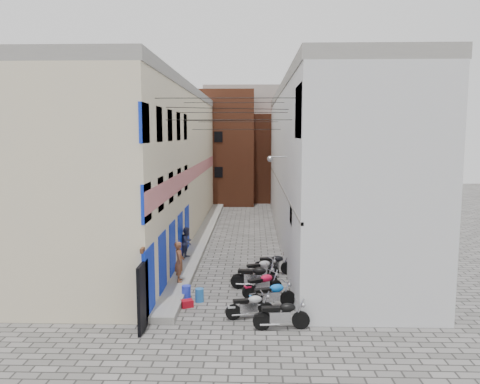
# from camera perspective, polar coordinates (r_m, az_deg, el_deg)

# --- Properties ---
(ground) EXTENTS (90.00, 90.00, 0.00)m
(ground) POSITION_cam_1_polar(r_m,az_deg,el_deg) (15.96, -2.10, -15.96)
(ground) COLOR #595754
(ground) RESTS_ON ground
(plinth) EXTENTS (0.90, 26.00, 0.25)m
(plinth) POSITION_cam_1_polar(r_m,az_deg,el_deg) (28.48, -4.51, -5.34)
(plinth) COLOR gray
(plinth) RESTS_ON ground
(building_left) EXTENTS (5.10, 27.00, 9.00)m
(building_left) POSITION_cam_1_polar(r_m,az_deg,el_deg) (28.29, -10.53, 3.43)
(building_left) COLOR beige
(building_left) RESTS_ON ground
(building_right) EXTENTS (5.94, 26.00, 9.00)m
(building_right) POSITION_cam_1_polar(r_m,az_deg,el_deg) (27.99, 9.93, 3.42)
(building_right) COLOR silver
(building_right) RESTS_ON ground
(building_far_brick_left) EXTENTS (6.00, 6.00, 10.00)m
(building_far_brick_left) POSITION_cam_1_polar(r_m,az_deg,el_deg) (42.77, -2.34, 5.42)
(building_far_brick_left) COLOR brown
(building_far_brick_left) RESTS_ON ground
(building_far_brick_right) EXTENTS (5.00, 6.00, 8.00)m
(building_far_brick_right) POSITION_cam_1_polar(r_m,az_deg,el_deg) (44.75, 4.27, 4.20)
(building_far_brick_right) COLOR brown
(building_far_brick_right) RESTS_ON ground
(building_far_concrete) EXTENTS (8.00, 5.00, 11.00)m
(building_far_concrete) POSITION_cam_1_polar(r_m,az_deg,el_deg) (48.67, 0.52, 6.22)
(building_far_concrete) COLOR gray
(building_far_concrete) RESTS_ON ground
(far_shopfront) EXTENTS (2.00, 0.30, 2.40)m
(far_shopfront) POSITION_cam_1_polar(r_m,az_deg,el_deg) (40.18, 0.26, -0.12)
(far_shopfront) COLOR black
(far_shopfront) RESTS_ON ground
(overhead_wires) EXTENTS (5.80, 13.02, 1.32)m
(overhead_wires) POSITION_cam_1_polar(r_m,az_deg,el_deg) (22.33, -0.88, 9.34)
(overhead_wires) COLOR black
(overhead_wires) RESTS_ON ground
(motorcycle_a) EXTENTS (1.89, 0.75, 1.07)m
(motorcycle_a) POSITION_cam_1_polar(r_m,az_deg,el_deg) (15.52, 5.07, -14.53)
(motorcycle_a) COLOR black
(motorcycle_a) RESTS_ON ground
(motorcycle_b) EXTENTS (1.76, 0.87, 0.97)m
(motorcycle_b) POSITION_cam_1_polar(r_m,az_deg,el_deg) (16.32, 1.21, -13.58)
(motorcycle_b) COLOR #A1A2A6
(motorcycle_b) RESTS_ON ground
(motorcycle_c) EXTENTS (1.94, 1.17, 1.07)m
(motorcycle_c) POSITION_cam_1_polar(r_m,az_deg,el_deg) (17.24, 3.88, -12.27)
(motorcycle_c) COLOR blue
(motorcycle_c) RESTS_ON ground
(motorcycle_d) EXTENTS (1.79, 1.38, 1.01)m
(motorcycle_d) POSITION_cam_1_polar(r_m,az_deg,el_deg) (18.43, 2.75, -11.06)
(motorcycle_d) COLOR red
(motorcycle_d) RESTS_ON ground
(motorcycle_e) EXTENTS (1.98, 0.79, 1.12)m
(motorcycle_e) POSITION_cam_1_polar(r_m,az_deg,el_deg) (19.18, 1.75, -10.16)
(motorcycle_e) COLOR black
(motorcycle_e) RESTS_ON ground
(motorcycle_f) EXTENTS (1.84, 1.22, 1.02)m
(motorcycle_f) POSITION_cam_1_polar(r_m,az_deg,el_deg) (20.34, 2.51, -9.29)
(motorcycle_f) COLOR #A7A6AA
(motorcycle_f) RESTS_ON ground
(motorcycle_g) EXTENTS (1.80, 0.64, 1.03)m
(motorcycle_g) POSITION_cam_1_polar(r_m,az_deg,el_deg) (21.23, 4.08, -8.59)
(motorcycle_g) COLOR black
(motorcycle_g) RESTS_ON ground
(person_a) EXTENTS (0.48, 0.66, 1.66)m
(person_a) POSITION_cam_1_polar(r_m,az_deg,el_deg) (19.42, -7.40, -8.41)
(person_a) COLOR brown
(person_a) RESTS_ON plinth
(person_b) EXTENTS (0.79, 0.88, 1.50)m
(person_b) POSITION_cam_1_polar(r_m,az_deg,el_deg) (23.03, -6.48, -6.12)
(person_b) COLOR #373953
(person_b) RESTS_ON plinth
(water_jug_near) EXTENTS (0.39, 0.39, 0.50)m
(water_jug_near) POSITION_cam_1_polar(r_m,az_deg,el_deg) (17.98, -4.96, -12.42)
(water_jug_near) COLOR blue
(water_jug_near) RESTS_ON ground
(water_jug_far) EXTENTS (0.42, 0.42, 0.54)m
(water_jug_far) POSITION_cam_1_polar(r_m,az_deg,el_deg) (18.25, -6.57, -12.08)
(water_jug_far) COLOR blue
(water_jug_far) RESTS_ON ground
(red_crate) EXTENTS (0.51, 0.45, 0.26)m
(red_crate) POSITION_cam_1_polar(r_m,az_deg,el_deg) (17.55, -6.48, -13.36)
(red_crate) COLOR #A00B19
(red_crate) RESTS_ON ground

